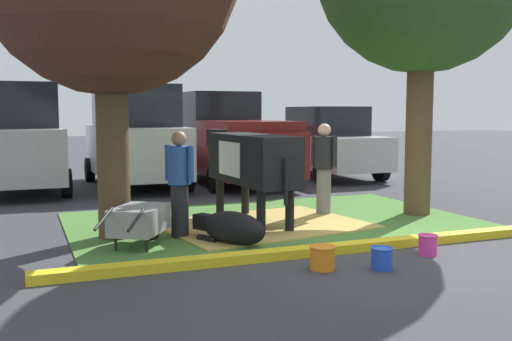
% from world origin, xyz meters
% --- Properties ---
extents(ground_plane, '(80.00, 80.00, 0.00)m').
position_xyz_m(ground_plane, '(0.00, 0.00, 0.00)').
color(ground_plane, '#38383D').
extents(grass_island, '(6.77, 4.39, 0.02)m').
position_xyz_m(grass_island, '(-0.31, 2.23, 0.01)').
color(grass_island, '#477A33').
rests_on(grass_island, ground).
extents(curb_yellow, '(7.97, 0.24, 0.12)m').
position_xyz_m(curb_yellow, '(-0.31, -0.12, 0.06)').
color(curb_yellow, yellow).
rests_on(curb_yellow, ground).
extents(hay_bedding, '(3.54, 2.88, 0.04)m').
position_xyz_m(hay_bedding, '(-0.63, 1.92, 0.03)').
color(hay_bedding, tan).
rests_on(hay_bedding, ground).
extents(cow_holstein, '(0.81, 3.14, 1.55)m').
position_xyz_m(cow_holstein, '(-0.74, 2.23, 1.09)').
color(cow_holstein, black).
rests_on(cow_holstein, ground).
extents(calf_lying, '(0.94, 1.30, 0.48)m').
position_xyz_m(calf_lying, '(-1.54, 0.87, 0.24)').
color(calf_lying, black).
rests_on(calf_lying, ground).
extents(person_handler, '(0.34, 0.47, 1.67)m').
position_xyz_m(person_handler, '(0.78, 2.45, 0.90)').
color(person_handler, slate).
rests_on(person_handler, ground).
extents(person_visitor_near, '(0.34, 0.45, 1.60)m').
position_xyz_m(person_visitor_near, '(-2.12, 1.55, 0.86)').
color(person_visitor_near, black).
rests_on(person_visitor_near, ground).
extents(wheelbarrow, '(1.19, 1.50, 0.63)m').
position_xyz_m(wheelbarrow, '(-2.79, 1.17, 0.39)').
color(wheelbarrow, gray).
rests_on(wheelbarrow, ground).
extents(bucket_orange, '(0.33, 0.33, 0.29)m').
position_xyz_m(bucket_orange, '(-0.98, -0.78, 0.15)').
color(bucket_orange, orange).
rests_on(bucket_orange, ground).
extents(bucket_blue, '(0.28, 0.28, 0.27)m').
position_xyz_m(bucket_blue, '(-0.32, -1.04, 0.14)').
color(bucket_blue, blue).
rests_on(bucket_blue, ground).
extents(bucket_pink, '(0.27, 0.27, 0.27)m').
position_xyz_m(bucket_pink, '(0.65, -0.67, 0.14)').
color(bucket_pink, '#EA3893').
rests_on(bucket_pink, ground).
extents(suv_dark_grey, '(2.12, 4.60, 2.52)m').
position_xyz_m(suv_dark_grey, '(-4.34, 8.04, 1.27)').
color(suv_dark_grey, '#B7B7BC').
rests_on(suv_dark_grey, ground).
extents(suv_black, '(2.12, 4.60, 2.52)m').
position_xyz_m(suv_black, '(-1.62, 7.96, 1.27)').
color(suv_black, silver).
rests_on(suv_black, ground).
extents(pickup_truck_maroon, '(2.22, 5.40, 2.42)m').
position_xyz_m(pickup_truck_maroon, '(0.88, 7.92, 1.11)').
color(pickup_truck_maroon, maroon).
rests_on(pickup_truck_maroon, ground).
extents(sedan_silver, '(2.02, 4.40, 2.02)m').
position_xyz_m(sedan_silver, '(3.86, 7.99, 0.98)').
color(sedan_silver, silver).
rests_on(sedan_silver, ground).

